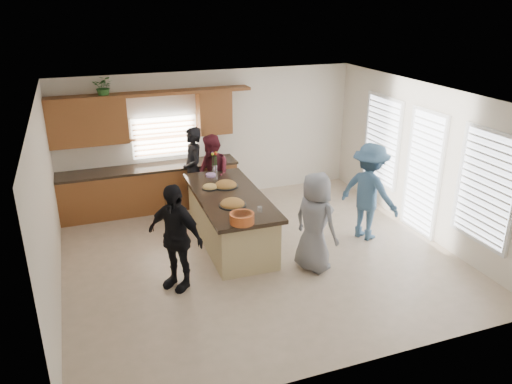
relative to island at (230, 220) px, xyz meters
name	(u,v)px	position (x,y,z in m)	size (l,w,h in m)	color
floor	(259,256)	(0.30, -0.66, -0.45)	(6.50, 6.50, 0.00)	beige
room_shell	(259,152)	(0.30, -0.66, 1.45)	(6.52, 6.02, 2.81)	silver
back_cabinetry	(146,168)	(-1.17, 2.07, 0.46)	(4.08, 0.66, 2.46)	brown
right_wall_glazing	(425,165)	(3.52, -0.80, 0.89)	(0.06, 4.00, 2.25)	white
island	(230,220)	(0.00, 0.00, 0.00)	(1.20, 2.72, 0.95)	tan
platter_front	(232,204)	(-0.11, -0.50, 0.53)	(0.46, 0.46, 0.19)	black
platter_mid	(226,185)	(0.05, 0.39, 0.53)	(0.45, 0.45, 0.18)	black
platter_back	(210,187)	(-0.25, 0.40, 0.52)	(0.31, 0.31, 0.12)	black
salad_bowl	(242,218)	(-0.17, -1.20, 0.59)	(0.39, 0.39, 0.16)	#CE5A25
clear_cup	(260,209)	(0.23, -0.89, 0.54)	(0.08, 0.08, 0.09)	white
plate_stack	(211,175)	(-0.06, 1.05, 0.52)	(0.19, 0.19, 0.04)	#C798DD
flower_vase	(215,161)	(0.08, 1.25, 0.72)	(0.14, 0.14, 0.42)	silver
potted_plant	(104,87)	(-1.82, 2.16, 2.16)	(0.38, 0.33, 0.42)	#2E6829
woman_left_back	(193,170)	(-0.27, 1.64, 0.45)	(0.66, 0.43, 1.80)	black
woman_left_mid	(212,176)	(0.06, 1.38, 0.38)	(0.81, 0.63, 1.67)	maroon
woman_left_front	(175,237)	(-1.22, -1.12, 0.40)	(1.00, 0.42, 1.70)	black
woman_right_back	(369,192)	(2.46, -0.66, 0.46)	(1.18, 0.68, 1.82)	#365676
woman_right_front	(315,222)	(1.01, -1.36, 0.39)	(0.82, 0.53, 1.68)	slate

